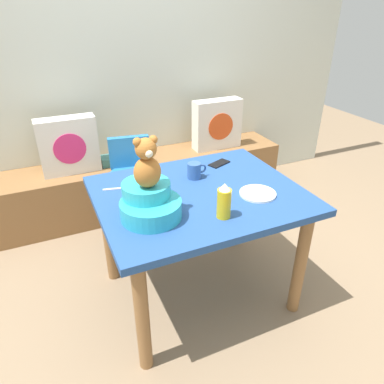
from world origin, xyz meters
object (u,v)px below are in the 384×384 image
Objects in this scene: pillow_floral_right at (217,124)px; coffee_mug at (195,171)px; pillow_floral_left at (69,146)px; dinner_plate_near at (258,194)px; highchair at (133,177)px; infant_seat_teal at (149,203)px; cell_phone at (219,163)px; teddy_bear at (147,164)px; book_stack at (113,160)px; dining_table at (199,209)px; ketchup_bottle at (224,201)px.

pillow_floral_right reaches higher than coffee_mug.
pillow_floral_right is (1.29, 0.00, 0.00)m from pillow_floral_left.
highchair is at bearing 116.27° from dinner_plate_near.
infant_seat_teal is at bearing -142.35° from coffee_mug.
cell_phone is at bearing -117.00° from pillow_floral_right.
coffee_mug is (0.23, -0.60, 0.27)m from highchair.
coffee_mug reaches higher than highchair.
teddy_bear is at bearing -129.11° from pillow_floral_right.
book_stack is (0.33, 0.02, -0.19)m from pillow_floral_left.
book_stack is at bearing 105.06° from coffee_mug.
dining_table is at bearing -79.25° from book_stack.
dinner_plate_near is at bearing -63.73° from highchair.
teddy_bear reaches higher than pillow_floral_left.
teddy_bear is at bearing -160.27° from dining_table.
dining_table is at bearing -64.78° from pillow_floral_left.
cell_phone is at bearing 63.68° from ketchup_bottle.
infant_seat_teal is at bearing -160.35° from dining_table.
cell_phone is at bearing 27.19° from coffee_mug.
coffee_mug is at bearing -124.07° from pillow_floral_right.
highchair is 5.49× the size of cell_phone.
dining_table is at bearing 19.65° from infant_seat_teal.
ketchup_bottle is at bearing -96.54° from coffee_mug.
infant_seat_teal is at bearing -79.78° from pillow_floral_left.
dining_table is 3.40× the size of infant_seat_teal.
ketchup_bottle is 0.92× the size of dinner_plate_near.
pillow_floral_right is 1.71m from teddy_bear.
coffee_mug is 0.60× the size of dinner_plate_near.
dining_table is at bearing 89.52° from ketchup_bottle.
dining_table is 1.42× the size of highchair.
cell_phone is at bearing -46.47° from highchair.
book_stack is at bearing 100.75° from dining_table.
pillow_floral_left is 0.56× the size of highchair.
ketchup_bottle is at bearing -81.30° from book_stack.
pillow_floral_left reaches higher than book_stack.
infant_seat_teal is at bearing -99.33° from highchair.
pillow_floral_left is 0.38m from book_stack.
cell_phone is at bearing 33.99° from teddy_bear.
ketchup_bottle is 1.54× the size of coffee_mug.
dinner_plate_near is at bearing -55.02° from coffee_mug.
coffee_mug reaches higher than dinner_plate_near.
ketchup_bottle is at bearing -26.55° from teddy_bear.
dining_table is 4.48× the size of teddy_bear.
dining_table is 7.78× the size of cell_phone.
dining_table is (-0.73, -1.19, -0.05)m from pillow_floral_right.
dinner_plate_near is at bearing 23.16° from ketchup_bottle.
teddy_bear is (-0.32, -0.12, 0.39)m from dining_table.
infant_seat_teal reaches higher than highchair.
highchair reaches higher than book_stack.
pillow_floral_right reaches higher than cell_phone.
ketchup_bottle is (0.32, -0.16, -0.19)m from teddy_bear.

